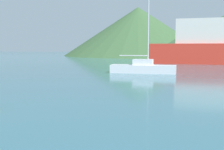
% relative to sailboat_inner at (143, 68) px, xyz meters
% --- Properties ---
extents(sailboat_inner, '(6.32, 1.73, 8.52)m').
position_rel_sailboat_inner_xyz_m(sailboat_inner, '(0.00, 0.00, 0.00)').
color(sailboat_inner, silver).
rests_on(sailboat_inner, ground_plane).
extents(hill_west, '(41.28, 41.28, 13.49)m').
position_rel_sailboat_inner_xyz_m(hill_west, '(-10.42, 51.43, 6.21)').
color(hill_west, '#3D6038').
rests_on(hill_west, ground_plane).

